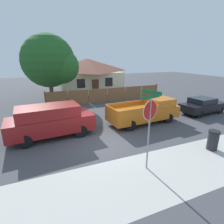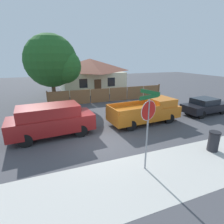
% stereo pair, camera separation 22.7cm
% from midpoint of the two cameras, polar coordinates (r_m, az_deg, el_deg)
% --- Properties ---
extents(ground_plane, '(80.00, 80.00, 0.00)m').
position_cam_midpoint_polar(ground_plane, '(10.18, -4.13, -9.67)').
color(ground_plane, '#47474C').
extents(sidewalk_strip, '(36.00, 3.20, 0.01)m').
position_cam_midpoint_polar(sidewalk_strip, '(7.37, 5.43, -21.44)').
color(sidewalk_strip, beige).
rests_on(sidewalk_strip, ground).
extents(wooden_fence, '(12.92, 0.12, 1.57)m').
position_cam_midpoint_polar(wooden_fence, '(19.18, -1.82, 5.65)').
color(wooden_fence, brown).
rests_on(wooden_fence, ground).
extents(house, '(8.83, 8.00, 4.50)m').
position_cam_midpoint_polar(house, '(25.94, -8.23, 12.10)').
color(house, beige).
rests_on(house, ground).
extents(oak_tree, '(5.45, 5.19, 6.90)m').
position_cam_midpoint_polar(oak_tree, '(18.96, -19.55, 15.09)').
color(oak_tree, brown).
rests_on(oak_tree, ground).
extents(red_suv, '(5.06, 2.27, 1.95)m').
position_cam_midpoint_polar(red_suv, '(11.03, -19.95, -2.59)').
color(red_suv, maroon).
rests_on(red_suv, ground).
extents(orange_pickup, '(5.40, 2.37, 1.73)m').
position_cam_midpoint_polar(orange_pickup, '(13.05, 10.37, 0.32)').
color(orange_pickup, orange).
rests_on(orange_pickup, ground).
extents(parked_sedan, '(4.25, 2.01, 1.38)m').
position_cam_midpoint_polar(parked_sedan, '(16.82, 27.14, 1.97)').
color(parked_sedan, black).
rests_on(parked_sedan, ground).
extents(stop_sign, '(1.03, 0.93, 3.43)m').
position_cam_midpoint_polar(stop_sign, '(7.08, 11.35, -1.50)').
color(stop_sign, gray).
rests_on(stop_sign, ground).
extents(trash_bin, '(0.56, 0.56, 1.05)m').
position_cam_midpoint_polar(trash_bin, '(10.49, 29.55, -7.99)').
color(trash_bin, '#28282D').
rests_on(trash_bin, ground).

